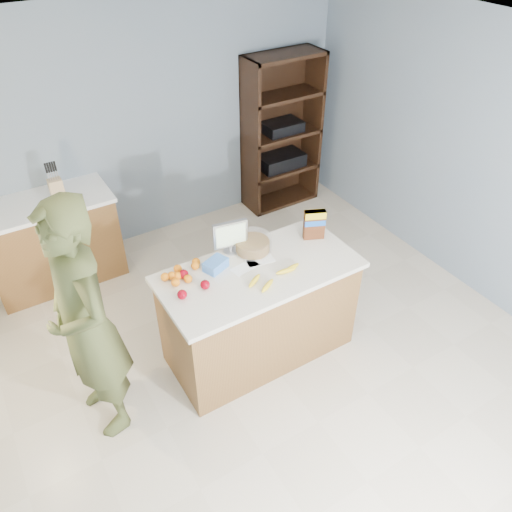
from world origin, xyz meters
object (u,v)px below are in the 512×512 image
person (85,325)px  tv (230,235)px  counter_peninsula (259,315)px  cereal_box (314,223)px  shelving_unit (279,135)px

person → tv: person is taller
counter_peninsula → cereal_box: bearing=11.7°
person → cereal_box: 1.93m
cereal_box → tv: bearing=164.4°
tv → person: bearing=-168.3°
counter_peninsula → person: bearing=177.5°
shelving_unit → person: 3.49m
shelving_unit → person: size_ratio=0.95×
counter_peninsula → person: person is taller
counter_peninsula → tv: (-0.07, 0.31, 0.64)m
counter_peninsula → person: (-1.32, 0.06, 0.53)m
person → cereal_box: person is taller
counter_peninsula → shelving_unit: size_ratio=0.87×
person → tv: bearing=92.4°
counter_peninsula → cereal_box: cereal_box is taller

